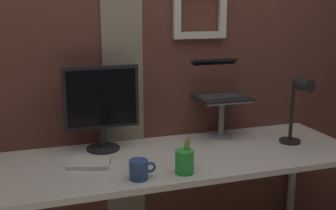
# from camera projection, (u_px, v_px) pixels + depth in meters

# --- Properties ---
(brick_wall_back) EXTENTS (3.46, 0.15, 2.55)m
(brick_wall_back) POSITION_uv_depth(u_px,v_px,m) (140.00, 45.00, 2.39)
(brick_wall_back) COLOR brown
(brick_wall_back) RESTS_ON ground_plane
(desk) EXTENTS (2.00, 0.67, 0.73)m
(desk) POSITION_uv_depth(u_px,v_px,m) (174.00, 168.00, 2.19)
(desk) COLOR silver
(desk) RESTS_ON ground_plane
(monitor) EXTENTS (0.40, 0.18, 0.46)m
(monitor) POSITION_uv_depth(u_px,v_px,m) (102.00, 102.00, 2.21)
(monitor) COLOR black
(monitor) RESTS_ON desk
(laptop_stand) EXTENTS (0.28, 0.22, 0.23)m
(laptop_stand) POSITION_uv_depth(u_px,v_px,m) (222.00, 112.00, 2.45)
(laptop_stand) COLOR gray
(laptop_stand) RESTS_ON desk
(laptop) EXTENTS (0.31, 0.31, 0.22)m
(laptop) POSITION_uv_depth(u_px,v_px,m) (217.00, 87.00, 2.49)
(laptop) COLOR black
(laptop) RESTS_ON laptop_stand
(desk_lamp) EXTENTS (0.12, 0.20, 0.39)m
(desk_lamp) POSITION_uv_depth(u_px,v_px,m) (298.00, 104.00, 2.29)
(desk_lamp) COLOR black
(desk_lamp) RESTS_ON desk
(pen_cup) EXTENTS (0.09, 0.09, 0.18)m
(pen_cup) POSITION_uv_depth(u_px,v_px,m) (185.00, 161.00, 1.94)
(pen_cup) COLOR green
(pen_cup) RESTS_ON desk
(coffee_mug) EXTENTS (0.12, 0.09, 0.09)m
(coffee_mug) POSITION_uv_depth(u_px,v_px,m) (139.00, 170.00, 1.87)
(coffee_mug) COLOR #2D4C8C
(coffee_mug) RESTS_ON desk
(paper_clutter_stack) EXTENTS (0.23, 0.19, 0.02)m
(paper_clutter_stack) POSITION_uv_depth(u_px,v_px,m) (89.00, 163.00, 2.04)
(paper_clutter_stack) COLOR silver
(paper_clutter_stack) RESTS_ON desk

